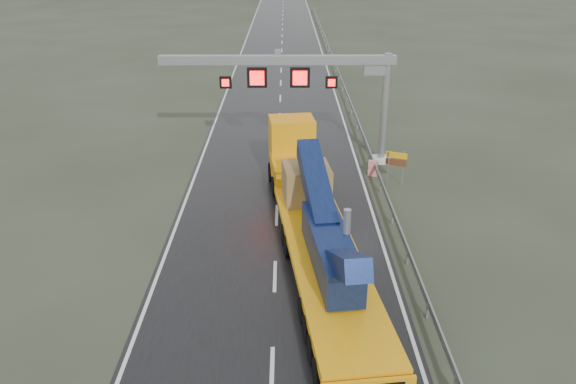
{
  "coord_description": "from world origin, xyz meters",
  "views": [
    {
      "loc": [
        0.49,
        -17.17,
        13.85
      ],
      "look_at": [
        0.59,
        6.08,
        3.2
      ],
      "focal_mm": 35.0,
      "sensor_mm": 36.0,
      "label": 1
    }
  ],
  "objects_px": {
    "heavy_haul_truck": "(310,201)",
    "exit_sign_pair": "(396,162)",
    "striped_barrier": "(373,168)",
    "sign_gantry": "(311,79)"
  },
  "relations": [
    {
      "from": "exit_sign_pair",
      "to": "striped_barrier",
      "type": "height_order",
      "value": "exit_sign_pair"
    },
    {
      "from": "exit_sign_pair",
      "to": "striped_barrier",
      "type": "distance_m",
      "value": 2.12
    },
    {
      "from": "sign_gantry",
      "to": "striped_barrier",
      "type": "relative_size",
      "value": 14.85
    },
    {
      "from": "heavy_haul_truck",
      "to": "exit_sign_pair",
      "type": "xyz_separation_m",
      "value": [
        5.39,
        6.05,
        -0.31
      ]
    },
    {
      "from": "sign_gantry",
      "to": "exit_sign_pair",
      "type": "xyz_separation_m",
      "value": [
        5.0,
        -3.95,
        -4.1
      ]
    },
    {
      "from": "sign_gantry",
      "to": "heavy_haul_truck",
      "type": "height_order",
      "value": "sign_gantry"
    },
    {
      "from": "heavy_haul_truck",
      "to": "exit_sign_pair",
      "type": "distance_m",
      "value": 8.11
    },
    {
      "from": "sign_gantry",
      "to": "striped_barrier",
      "type": "height_order",
      "value": "sign_gantry"
    },
    {
      "from": "exit_sign_pair",
      "to": "striped_barrier",
      "type": "xyz_separation_m",
      "value": [
        -1.1,
        1.51,
        -1.02
      ]
    },
    {
      "from": "striped_barrier",
      "to": "heavy_haul_truck",
      "type": "bearing_deg",
      "value": -107.32
    }
  ]
}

